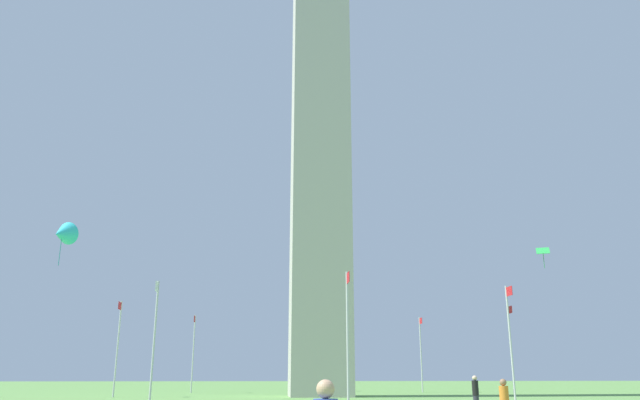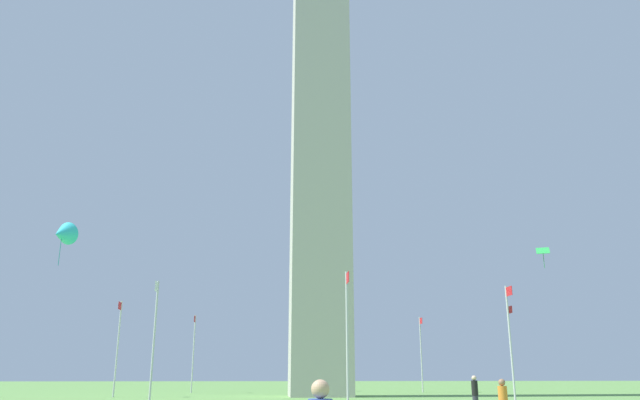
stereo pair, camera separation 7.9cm
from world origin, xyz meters
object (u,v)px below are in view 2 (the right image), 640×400
(obelisk_monument, at_px, (320,134))
(flagpole_n, at_px, (347,330))
(flagpole_se, at_px, (421,350))
(kite_cyan_delta, at_px, (62,234))
(flagpole_s, at_px, (306,352))
(flagpole_sw, at_px, (193,349))
(flagpole_nw, at_px, (154,335))
(flagpole_e, at_px, (511,345))
(person_black_shirt, at_px, (475,394))
(flagpole_ne, at_px, (510,337))
(flagpole_w, at_px, (118,343))
(kite_green_diamond, at_px, (543,251))

(obelisk_monument, xyz_separation_m, flagpole_n, (17.28, 0.00, -19.76))
(flagpole_se, xyz_separation_m, kite_cyan_delta, (26.56, -30.28, 6.19))
(flagpole_s, bearing_deg, flagpole_sw, -67.50)
(obelisk_monument, distance_m, flagpole_s, 26.17)
(obelisk_monument, bearing_deg, flagpole_n, 0.00)
(flagpole_sw, bearing_deg, flagpole_n, 22.50)
(flagpole_nw, bearing_deg, flagpole_n, 67.50)
(flagpole_e, bearing_deg, flagpole_n, -45.00)
(obelisk_monument, distance_m, kite_cyan_delta, 26.85)
(flagpole_e, xyz_separation_m, kite_cyan_delta, (14.38, -35.32, 6.19))
(person_black_shirt, height_order, kite_cyan_delta, kite_cyan_delta)
(kite_cyan_delta, bearing_deg, obelisk_monument, 128.58)
(flagpole_ne, bearing_deg, flagpole_n, -67.50)
(obelisk_monument, bearing_deg, flagpole_ne, 44.86)
(flagpole_sw, height_order, flagpole_w, same)
(flagpole_w, xyz_separation_m, kite_cyan_delta, (14.38, -0.89, 6.19))
(flagpole_n, bearing_deg, flagpole_nw, -112.50)
(flagpole_e, distance_m, kite_cyan_delta, 38.64)
(kite_green_diamond, bearing_deg, flagpole_s, -146.63)
(flagpole_n, distance_m, person_black_shirt, 8.74)
(flagpole_sw, xyz_separation_m, kite_green_diamond, (20.73, 29.15, 6.87))
(person_black_shirt, xyz_separation_m, kite_cyan_delta, (-8.56, -23.72, 9.65))
(flagpole_se, distance_m, kite_cyan_delta, 40.75)
(flagpole_w, distance_m, flagpole_nw, 13.18)
(flagpole_n, xyz_separation_m, kite_green_diamond, (-8.67, 16.97, 6.87))
(obelisk_monument, height_order, kite_cyan_delta, obelisk_monument)
(flagpole_sw, relative_size, person_black_shirt, 4.51)
(person_black_shirt, bearing_deg, obelisk_monument, 6.39)
(kite_cyan_delta, relative_size, kite_green_diamond, 1.71)
(flagpole_e, bearing_deg, flagpole_sw, -112.50)
(flagpole_se, bearing_deg, flagpole_w, -67.50)
(flagpole_n, height_order, person_black_shirt, flagpole_n)
(flagpole_nw, bearing_deg, flagpole_s, 157.50)
(flagpole_ne, bearing_deg, flagpole_s, -157.50)
(obelisk_monument, bearing_deg, flagpole_sw, -134.86)
(flagpole_e, relative_size, flagpole_w, 1.00)
(flagpole_nw, bearing_deg, flagpole_sw, 180.00)
(flagpole_n, xyz_separation_m, person_black_shirt, (5.73, 5.62, -3.46))
(flagpole_nw, bearing_deg, flagpole_w, -157.50)
(flagpole_se, bearing_deg, person_black_shirt, -10.58)
(flagpole_w, bearing_deg, flagpole_nw, 22.50)
(flagpole_sw, distance_m, flagpole_nw, 24.35)
(flagpole_n, relative_size, kite_green_diamond, 4.57)
(kite_cyan_delta, bearing_deg, flagpole_se, 131.25)
(flagpole_w, bearing_deg, person_black_shirt, 44.86)
(flagpole_e, xyz_separation_m, flagpole_sw, (-12.17, -29.39, 0.00))
(flagpole_nw, height_order, kite_cyan_delta, kite_cyan_delta)
(kite_cyan_delta, bearing_deg, flagpole_s, 150.19)
(obelisk_monument, relative_size, flagpole_sw, 6.11)
(kite_cyan_delta, bearing_deg, flagpole_e, 112.16)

